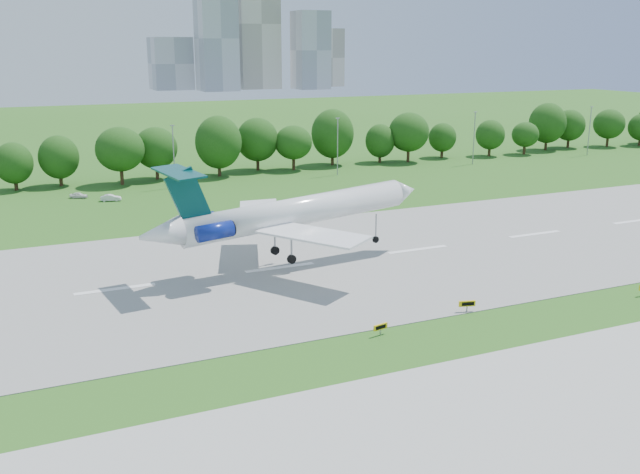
% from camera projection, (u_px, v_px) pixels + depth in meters
% --- Properties ---
extents(ground, '(600.00, 600.00, 0.00)m').
position_uv_depth(ground, '(544.00, 310.00, 74.49)').
color(ground, '#255717').
rests_on(ground, ground).
extents(runway, '(400.00, 45.00, 0.08)m').
position_uv_depth(runway, '(418.00, 250.00, 96.53)').
color(runway, gray).
rests_on(runway, ground).
extents(tree_line, '(288.40, 8.40, 10.40)m').
position_uv_depth(tree_line, '(255.00, 144.00, 154.02)').
color(tree_line, '#382314').
rests_on(tree_line, ground).
extents(light_poles, '(175.90, 0.25, 12.19)m').
position_uv_depth(light_poles, '(260.00, 150.00, 144.18)').
color(light_poles, gray).
rests_on(light_poles, ground).
extents(skyline, '(127.00, 52.00, 80.00)m').
position_uv_depth(skyline, '(250.00, 40.00, 450.48)').
color(skyline, '#B2B2B7').
rests_on(skyline, ground).
extents(airliner, '(38.27, 27.66, 12.59)m').
position_uv_depth(airliner, '(283.00, 213.00, 86.83)').
color(airliner, white).
rests_on(airliner, ground).
extents(taxi_sign_left, '(1.61, 0.50, 1.13)m').
position_uv_depth(taxi_sign_left, '(381.00, 327.00, 67.93)').
color(taxi_sign_left, gray).
rests_on(taxi_sign_left, ground).
extents(taxi_sign_centre, '(1.76, 0.65, 1.24)m').
position_uv_depth(taxi_sign_centre, '(467.00, 304.00, 73.81)').
color(taxi_sign_centre, gray).
rests_on(taxi_sign_centre, ground).
extents(service_vehicle_a, '(3.75, 2.09, 1.17)m').
position_uv_depth(service_vehicle_a, '(111.00, 198.00, 126.89)').
color(service_vehicle_a, silver).
rests_on(service_vehicle_a, ground).
extents(service_vehicle_b, '(3.36, 2.50, 1.07)m').
position_uv_depth(service_vehicle_b, '(79.00, 195.00, 129.30)').
color(service_vehicle_b, silver).
rests_on(service_vehicle_b, ground).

